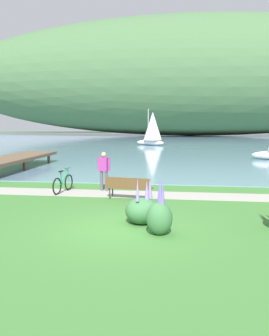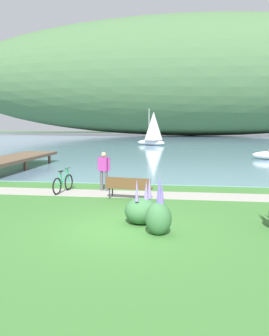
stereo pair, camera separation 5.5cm
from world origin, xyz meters
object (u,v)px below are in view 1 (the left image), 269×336
Objects in this scene: park_bench_near_camera at (129,186)px; bicycle_leaning_near_bench at (63,183)px; person_at_shoreline at (104,169)px; sailboat_toward_hillside at (152,128)px.

bicycle_leaning_near_bench reaches higher than park_bench_near_camera.
park_bench_near_camera is 3.16m from bicycle_leaning_near_bench.
park_bench_near_camera is 2.13m from person_at_shoreline.
sailboat_toward_hillside is at bearing 87.89° from bicycle_leaning_near_bench.
park_bench_near_camera is 32.21m from sailboat_toward_hillside.
sailboat_toward_hillside is at bearing 93.30° from park_bench_near_camera.
sailboat_toward_hillside is (1.15, 31.12, 1.80)m from bicycle_leaning_near_bench.
person_at_shoreline is (1.65, 0.60, 0.58)m from bicycle_leaning_near_bench.
sailboat_toward_hillside is (-1.85, 32.12, 1.68)m from park_bench_near_camera.
sailboat_toward_hillside reaches higher than person_at_shoreline.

